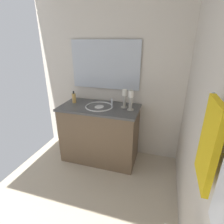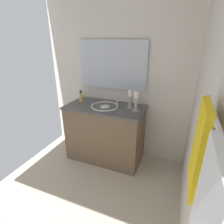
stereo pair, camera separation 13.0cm
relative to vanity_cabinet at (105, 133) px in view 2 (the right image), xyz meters
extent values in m
cube|color=beige|center=(1.03, 0.05, -0.44)|extent=(2.72, 2.24, 0.02)
cube|color=silver|center=(1.03, 1.17, 0.79)|extent=(2.72, 0.04, 2.45)
cube|color=silver|center=(-0.33, 0.05, 0.79)|extent=(0.04, 2.24, 2.45)
cube|color=brown|center=(0.00, 0.00, -0.02)|extent=(0.55, 1.10, 0.83)
cube|color=#4C4C4C|center=(0.00, 0.00, 0.41)|extent=(0.58, 1.13, 0.03)
sphere|color=black|center=(-0.10, -0.56, 0.03)|extent=(0.02, 0.02, 0.02)
sphere|color=black|center=(0.10, -0.56, 0.03)|extent=(0.02, 0.02, 0.02)
ellipsoid|color=white|center=(0.00, 0.00, 0.38)|extent=(0.38, 0.30, 0.11)
torus|color=white|center=(0.00, 0.00, 0.43)|extent=(0.40, 0.40, 0.02)
cylinder|color=silver|center=(0.00, 0.19, 0.50)|extent=(0.02, 0.02, 0.14)
cube|color=silver|center=(-0.28, 0.00, 0.97)|extent=(0.02, 1.03, 0.69)
cylinder|color=#B7B2A5|center=(0.00, 0.45, 0.43)|extent=(0.09, 0.09, 0.01)
cylinder|color=#B7B2A5|center=(0.00, 0.45, 0.51)|extent=(0.04, 0.04, 0.17)
cylinder|color=#B7B2A5|center=(0.00, 0.45, 0.60)|extent=(0.08, 0.08, 0.01)
cylinder|color=white|center=(0.00, 0.45, 0.66)|extent=(0.06, 0.06, 0.09)
cylinder|color=#B7B2A5|center=(-0.07, 0.35, 0.43)|extent=(0.09, 0.09, 0.01)
cylinder|color=#B7B2A5|center=(-0.07, 0.35, 0.51)|extent=(0.04, 0.04, 0.16)
cylinder|color=#B7B2A5|center=(-0.07, 0.35, 0.60)|extent=(0.08, 0.08, 0.01)
cylinder|color=white|center=(-0.07, 0.35, 0.65)|extent=(0.06, 0.06, 0.09)
cylinder|color=#E5B259|center=(-0.06, -0.42, 0.50)|extent=(0.06, 0.06, 0.14)
cylinder|color=black|center=(-0.06, -0.42, 0.59)|extent=(0.02, 0.02, 0.04)
cylinder|color=silver|center=(1.56, 1.11, 1.04)|extent=(0.77, 0.02, 0.02)
cube|color=yellow|center=(1.37, 1.09, 0.85)|extent=(0.25, 0.03, 0.43)
cube|color=white|center=(1.76, 1.09, 0.87)|extent=(0.28, 0.03, 0.38)
camera|label=1|loc=(2.20, 0.86, 1.31)|focal=28.31mm
camera|label=2|loc=(2.15, 0.98, 1.31)|focal=28.31mm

